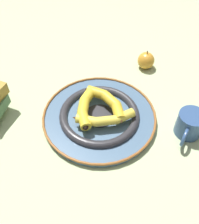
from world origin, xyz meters
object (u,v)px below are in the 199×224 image
at_px(banana_b, 109,102).
at_px(decorative_bowl, 100,116).
at_px(apple, 146,60).
at_px(coffee_mug, 190,124).
at_px(banana_c, 85,106).
at_px(banana_a, 105,119).

bearing_deg(banana_b, decorative_bowl, 96.00).
bearing_deg(apple, coffee_mug, -134.06).
height_order(banana_b, banana_c, same).
height_order(banana_a, coffee_mug, coffee_mug).
xyz_separation_m(banana_b, banana_c, (-0.06, 0.06, 0.00)).
xyz_separation_m(banana_b, coffee_mug, (0.05, -0.27, -0.01)).
bearing_deg(banana_b, banana_c, 65.78).
relative_size(banana_b, coffee_mug, 1.42).
xyz_separation_m(coffee_mug, apple, (0.25, 0.25, -0.01)).
distance_m(decorative_bowl, apple, 0.34).
height_order(decorative_bowl, apple, apple).
bearing_deg(banana_b, apple, -71.03).
relative_size(banana_a, apple, 2.19).
bearing_deg(banana_a, banana_b, 70.69).
xyz_separation_m(banana_b, apple, (0.30, -0.01, -0.02)).
height_order(decorative_bowl, coffee_mug, coffee_mug).
xyz_separation_m(banana_a, apple, (0.37, 0.01, -0.02)).
relative_size(banana_a, banana_c, 0.97).
xyz_separation_m(decorative_bowl, banana_a, (-0.03, -0.04, 0.04)).
height_order(coffee_mug, apple, coffee_mug).
distance_m(decorative_bowl, banana_a, 0.06).
bearing_deg(decorative_bowl, banana_a, -129.42).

